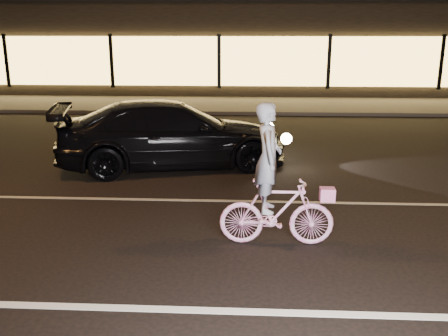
{
  "coord_description": "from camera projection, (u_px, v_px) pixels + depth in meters",
  "views": [
    {
      "loc": [
        1.32,
        -6.15,
        2.86
      ],
      "look_at": [
        0.96,
        0.6,
        0.98
      ],
      "focal_mm": 40.0,
      "sensor_mm": 36.0,
      "label": 1
    }
  ],
  "objects": [
    {
      "name": "ground",
      "position": [
        151.0,
        249.0,
        6.75
      ],
      "size": [
        90.0,
        90.0,
        0.0
      ],
      "primitive_type": "plane",
      "color": "black",
      "rests_on": "ground"
    },
    {
      "name": "lane_stripe_near",
      "position": [
        123.0,
        308.0,
        5.3
      ],
      "size": [
        60.0,
        0.12,
        0.01
      ],
      "primitive_type": "cube",
      "color": "silver",
      "rests_on": "ground"
    },
    {
      "name": "lane_stripe_far",
      "position": [
        173.0,
        200.0,
        8.67
      ],
      "size": [
        60.0,
        0.1,
        0.01
      ],
      "primitive_type": "cube",
      "color": "gray",
      "rests_on": "ground"
    },
    {
      "name": "sidewalk",
      "position": [
        216.0,
        105.0,
        19.24
      ],
      "size": [
        30.0,
        4.0,
        0.12
      ],
      "primitive_type": "cube",
      "color": "#383533",
      "rests_on": "ground"
    },
    {
      "name": "storefront",
      "position": [
        224.0,
        45.0,
        24.42
      ],
      "size": [
        25.4,
        8.42,
        4.2
      ],
      "color": "black",
      "rests_on": "ground"
    },
    {
      "name": "cyclist",
      "position": [
        274.0,
        196.0,
        6.72
      ],
      "size": [
        1.56,
        0.54,
        1.97
      ],
      "rotation": [
        0.0,
        0.0,
        1.57
      ],
      "color": "#E53398",
      "rests_on": "ground"
    },
    {
      "name": "sedan",
      "position": [
        173.0,
        134.0,
        10.65
      ],
      "size": [
        5.21,
        3.11,
        1.41
      ],
      "rotation": [
        0.0,
        0.0,
        1.82
      ],
      "color": "black",
      "rests_on": "ground"
    }
  ]
}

